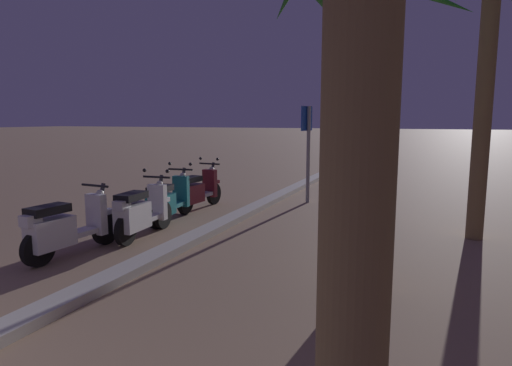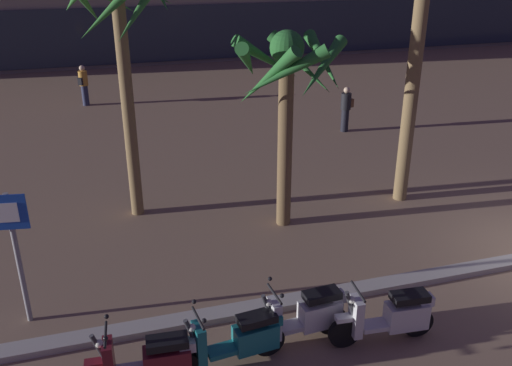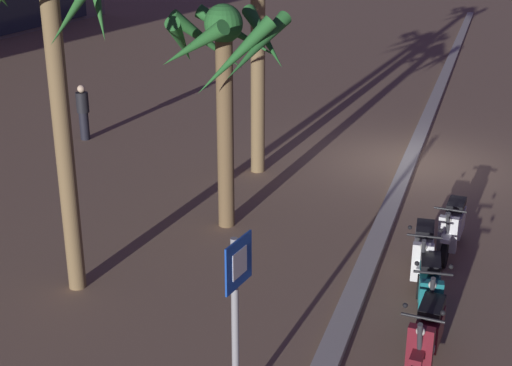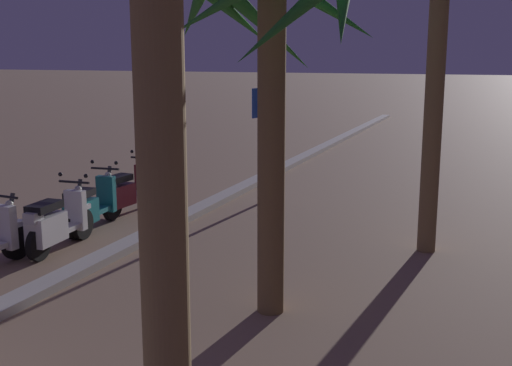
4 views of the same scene
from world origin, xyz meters
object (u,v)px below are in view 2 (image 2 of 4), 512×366
Objects in this scene: scooter_white_gap_after_mid at (391,316)px; scooter_white_tail_end at (306,316)px; scooter_teal_last_in_row at (238,340)px; scooter_maroon_lead_nearest at (149,361)px; palm_tree_far_corner at (287,81)px; crossing_sign at (15,244)px; pedestrian_strolling_near_curb at (84,84)px; palm_tree_near_sign at (119,24)px; pedestrian_window_shopping at (346,108)px.

scooter_white_tail_end is at bearing 163.26° from scooter_white_gap_after_mid.
scooter_teal_last_in_row is 2.50m from scooter_white_gap_after_mid.
scooter_maroon_lead_nearest is 2.56m from scooter_white_tail_end.
scooter_white_tail_end is 0.40× the size of palm_tree_far_corner.
scooter_teal_last_in_row is 0.76× the size of crossing_sign.
scooter_maroon_lead_nearest and scooter_white_tail_end have the same top height.
palm_tree_far_corner is at bearing -70.11° from pedestrian_strolling_near_curb.
scooter_white_tail_end is at bearing -22.32° from crossing_sign.
scooter_white_tail_end is 7.09m from palm_tree_near_sign.
scooter_teal_last_in_row is 1.18× the size of pedestrian_window_shopping.
crossing_sign is at bearing -94.62° from pedestrian_strolling_near_curb.
crossing_sign is at bearing -120.40° from palm_tree_near_sign.
scooter_white_gap_after_mid is at bearing -74.20° from pedestrian_strolling_near_curb.
crossing_sign is 0.43× the size of palm_tree_near_sign.
scooter_teal_last_in_row is 1.01× the size of scooter_white_gap_after_mid.
palm_tree_near_sign is 1.29× the size of palm_tree_far_corner.
palm_tree_near_sign is (-1.02, 5.70, 3.96)m from scooter_teal_last_in_row.
pedestrian_strolling_near_curb reaches higher than scooter_white_tail_end.
palm_tree_near_sign reaches higher than scooter_white_gap_after_mid.
scooter_teal_last_in_row is at bearing 176.21° from scooter_white_gap_after_mid.
pedestrian_strolling_near_curb is (-4.55, 16.08, 0.38)m from scooter_white_gap_after_mid.
scooter_teal_last_in_row is 16.05m from pedestrian_strolling_near_curb.
palm_tree_near_sign is at bearing 86.71° from scooter_maroon_lead_nearest.
scooter_maroon_lead_nearest is 16.03m from pedestrian_strolling_near_curb.
scooter_white_gap_after_mid is 1.13× the size of pedestrian_strolling_near_curb.
scooter_white_gap_after_mid is at bearing -111.10° from pedestrian_window_shopping.
pedestrian_strolling_near_curb is (-4.24, 11.73, -2.49)m from palm_tree_far_corner.
scooter_teal_last_in_row is 1.15× the size of pedestrian_strolling_near_curb.
scooter_teal_last_in_row is 3.91m from crossing_sign.
scooter_white_gap_after_mid is at bearing -85.97° from palm_tree_far_corner.
scooter_white_gap_after_mid is at bearing -59.04° from palm_tree_near_sign.
pedestrian_strolling_near_curb is at bearing 145.04° from pedestrian_window_shopping.
scooter_white_tail_end is 1.12× the size of pedestrian_window_shopping.
scooter_white_gap_after_mid is 0.75× the size of crossing_sign.
palm_tree_near_sign is at bearing 100.12° from scooter_teal_last_in_row.
scooter_maroon_lead_nearest is 0.72× the size of crossing_sign.
pedestrian_strolling_near_curb is at bearing 92.51° from scooter_maroon_lead_nearest.
palm_tree_far_corner is at bearing 94.03° from scooter_white_gap_after_mid.
scooter_white_gap_after_mid is (1.31, -0.39, -0.00)m from scooter_white_tail_end.
scooter_maroon_lead_nearest is at bearing -49.26° from crossing_sign.
pedestrian_strolling_near_curb is (-3.24, 15.68, 0.38)m from scooter_white_tail_end.
scooter_maroon_lead_nearest is 6.26m from palm_tree_far_corner.
pedestrian_window_shopping is at bearing -34.96° from pedestrian_strolling_near_curb.
pedestrian_strolling_near_curb reaches higher than scooter_white_gap_after_mid.
scooter_white_tail_end is at bearing 7.32° from scooter_maroon_lead_nearest.
pedestrian_window_shopping is at bearing 57.29° from scooter_teal_last_in_row.
scooter_white_gap_after_mid is at bearing -3.79° from scooter_teal_last_in_row.
palm_tree_far_corner is at bearing -25.28° from palm_tree_near_sign.
palm_tree_near_sign is at bearing 120.96° from scooter_white_gap_after_mid.
scooter_white_tail_end is (1.19, 0.23, 0.02)m from scooter_teal_last_in_row.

